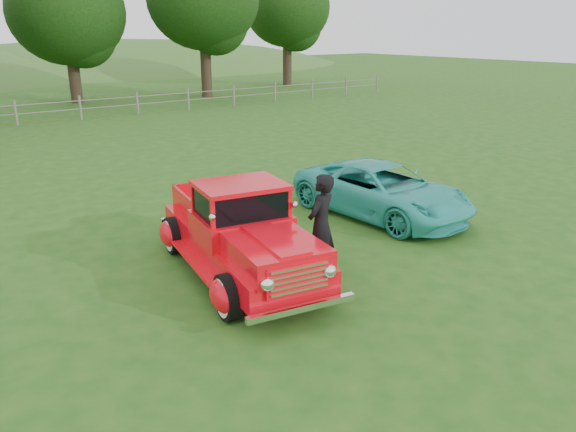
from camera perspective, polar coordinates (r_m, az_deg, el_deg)
ground at (r=9.95m, az=2.91°, el=-7.63°), size 140.00×140.00×0.00m
fence_line at (r=29.62m, az=-25.92°, el=9.40°), size 48.00×0.12×1.20m
tree_near_east at (r=37.40m, az=-21.55°, el=18.68°), size 6.80×6.80×8.33m
tree_far_east at (r=46.14m, az=-0.08°, el=20.40°), size 6.60×6.60×8.86m
red_pickup at (r=10.35m, az=-4.87°, el=-1.82°), size 2.88×5.22×1.78m
teal_sedan at (r=13.83m, az=9.55°, el=2.58°), size 2.38×4.72×1.28m
man at (r=10.31m, az=3.36°, el=-0.90°), size 0.82×0.68×1.92m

